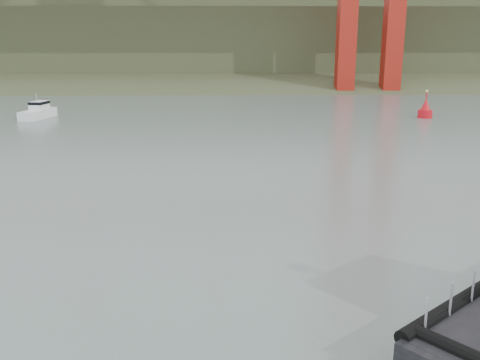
# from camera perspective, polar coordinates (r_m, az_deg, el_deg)

# --- Properties ---
(ground) EXTENTS (400.00, 400.00, 0.00)m
(ground) POSITION_cam_1_polar(r_m,az_deg,el_deg) (20.83, 5.24, -11.06)
(ground) COLOR slate
(ground) RESTS_ON ground
(headlands) EXTENTS (500.00, 105.36, 27.12)m
(headlands) POSITION_cam_1_polar(r_m,az_deg,el_deg) (144.14, -0.44, 14.00)
(headlands) COLOR #2F3C22
(headlands) RESTS_ON ground
(motorboat) EXTENTS (2.96, 5.92, 3.11)m
(motorboat) POSITION_cam_1_polar(r_m,az_deg,el_deg) (67.79, -20.71, 6.83)
(motorboat) COLOR white
(motorboat) RESTS_ON ground
(nav_buoy) EXTENTS (1.67, 1.67, 3.48)m
(nav_buoy) POSITION_cam_1_polar(r_m,az_deg,el_deg) (67.61, 19.16, 7.07)
(nav_buoy) COLOR red
(nav_buoy) RESTS_ON ground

